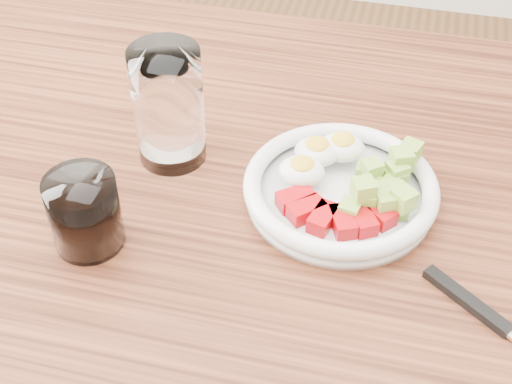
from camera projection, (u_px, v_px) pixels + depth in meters
dining_table at (262, 279)px, 0.85m from camera, size 1.50×0.90×0.77m
bowl at (341, 187)px, 0.79m from camera, size 0.22×0.22×0.06m
fork at (491, 318)px, 0.68m from camera, size 0.18×0.14×0.01m
water_glass at (168, 106)px, 0.81m from camera, size 0.08×0.08×0.14m
coffee_glass at (85, 213)px, 0.73m from camera, size 0.07×0.07×0.08m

